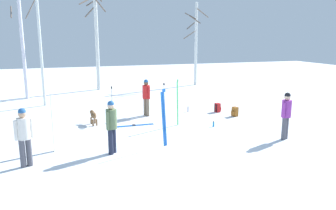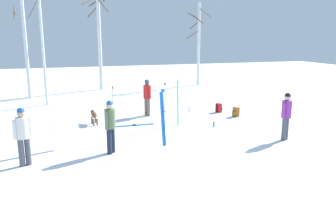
{
  "view_description": "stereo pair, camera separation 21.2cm",
  "coord_description": "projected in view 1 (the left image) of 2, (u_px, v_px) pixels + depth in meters",
  "views": [
    {
      "loc": [
        -3.17,
        -10.17,
        3.68
      ],
      "look_at": [
        0.7,
        1.73,
        1.0
      ],
      "focal_mm": 34.74,
      "sensor_mm": 36.0,
      "label": 1
    },
    {
      "loc": [
        -2.97,
        -10.24,
        3.68
      ],
      "look_at": [
        0.7,
        1.73,
        1.0
      ],
      "focal_mm": 34.74,
      "sensor_mm": 36.0,
      "label": 2
    }
  ],
  "objects": [
    {
      "name": "person_1",
      "position": [
        286.0,
        113.0,
        11.6
      ],
      "size": [
        0.47,
        0.34,
        1.72
      ],
      "color": "#4C4C56",
      "rests_on": "ground_plane"
    },
    {
      "name": "ski_poles_1",
      "position": [
        164.0,
        97.0,
        15.57
      ],
      "size": [
        0.07,
        0.21,
        1.47
      ],
      "color": "#B2B2BC",
      "rests_on": "ground_plane"
    },
    {
      "name": "birch_tree_4",
      "position": [
        96.0,
        32.0,
        21.86
      ],
      "size": [
        1.74,
        1.75,
        7.43
      ],
      "color": "silver",
      "rests_on": "ground_plane"
    },
    {
      "name": "dog",
      "position": [
        93.0,
        116.0,
        13.66
      ],
      "size": [
        0.28,
        0.89,
        0.57
      ],
      "color": "brown",
      "rests_on": "ground_plane"
    },
    {
      "name": "ski_poles_0",
      "position": [
        112.0,
        101.0,
        14.67
      ],
      "size": [
        0.07,
        0.25,
        1.45
      ],
      "color": "#B2B2BC",
      "rests_on": "ground_plane"
    },
    {
      "name": "ski_pair_lying_0",
      "position": [
        133.0,
        126.0,
        13.53
      ],
      "size": [
        1.77,
        0.18,
        0.05
      ],
      "color": "blue",
      "rests_on": "ground_plane"
    },
    {
      "name": "person_2",
      "position": [
        146.0,
        95.0,
        15.04
      ],
      "size": [
        0.34,
        0.49,
        1.72
      ],
      "color": "#72604C",
      "rests_on": "ground_plane"
    },
    {
      "name": "birch_tree_5",
      "position": [
        196.0,
        42.0,
        24.18
      ],
      "size": [
        1.74,
        1.75,
        6.07
      ],
      "color": "silver",
      "rests_on": "ground_plane"
    },
    {
      "name": "person_3",
      "position": [
        24.0,
        134.0,
        9.14
      ],
      "size": [
        0.49,
        0.34,
        1.72
      ],
      "color": "#4C4C56",
      "rests_on": "ground_plane"
    },
    {
      "name": "backpack_1",
      "position": [
        235.0,
        112.0,
        15.1
      ],
      "size": [
        0.33,
        0.31,
        0.44
      ],
      "color": "#99591E",
      "rests_on": "ground_plane"
    },
    {
      "name": "backpack_0",
      "position": [
        218.0,
        108.0,
        15.93
      ],
      "size": [
        0.31,
        0.29,
        0.44
      ],
      "color": "red",
      "rests_on": "ground_plane"
    },
    {
      "name": "birch_tree_3",
      "position": [
        39.0,
        34.0,
        16.66
      ],
      "size": [
        1.35,
        1.36,
        7.27
      ],
      "color": "silver",
      "rests_on": "ground_plane"
    },
    {
      "name": "ground_plane",
      "position": [
        164.0,
        145.0,
        11.19
      ],
      "size": [
        60.0,
        60.0,
        0.0
      ],
      "primitive_type": "plane",
      "color": "white"
    },
    {
      "name": "water_bottle_1",
      "position": [
        213.0,
        124.0,
        13.37
      ],
      "size": [
        0.07,
        0.07,
        0.23
      ],
      "color": "#1E72BF",
      "rests_on": "ground_plane"
    },
    {
      "name": "ski_pair_planted_1",
      "position": [
        164.0,
        118.0,
        10.85
      ],
      "size": [
        0.24,
        0.06,
        1.97
      ],
      "color": "blue",
      "rests_on": "ground_plane"
    },
    {
      "name": "water_bottle_0",
      "position": [
        188.0,
        109.0,
        16.0
      ],
      "size": [
        0.07,
        0.07,
        0.26
      ],
      "color": "silver",
      "rests_on": "ground_plane"
    },
    {
      "name": "birch_tree_2",
      "position": [
        22.0,
        36.0,
        18.62
      ],
      "size": [
        1.11,
        1.1,
        7.11
      ],
      "color": "silver",
      "rests_on": "ground_plane"
    },
    {
      "name": "ski_pair_planted_0",
      "position": [
        52.0,
        121.0,
        10.4
      ],
      "size": [
        0.03,
        0.26,
        1.98
      ],
      "color": "white",
      "rests_on": "ground_plane"
    },
    {
      "name": "person_0",
      "position": [
        112.0,
        124.0,
        10.17
      ],
      "size": [
        0.37,
        0.42,
        1.72
      ],
      "color": "#1E2338",
      "rests_on": "ground_plane"
    },
    {
      "name": "ski_pair_planted_2",
      "position": [
        178.0,
        103.0,
        13.41
      ],
      "size": [
        0.16,
        0.2,
        1.94
      ],
      "color": "green",
      "rests_on": "ground_plane"
    }
  ]
}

